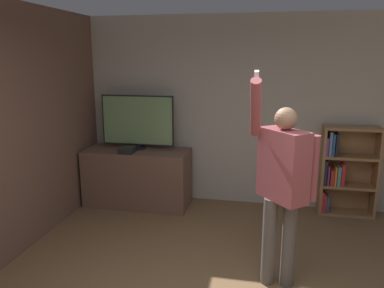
# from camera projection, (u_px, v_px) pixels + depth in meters

# --- Properties ---
(wall_back) EXTENTS (6.67, 0.09, 2.70)m
(wall_back) POSITION_uv_depth(u_px,v_px,m) (249.00, 112.00, 5.33)
(wall_back) COLOR #B2AD9E
(wall_back) RESTS_ON ground_plane
(wall_side_brick) EXTENTS (0.06, 4.78, 2.70)m
(wall_side_brick) POSITION_uv_depth(u_px,v_px,m) (30.00, 127.00, 4.24)
(wall_side_brick) COLOR brown
(wall_side_brick) RESTS_ON ground_plane
(tv_ledge) EXTENTS (1.49, 0.61, 0.82)m
(tv_ledge) POSITION_uv_depth(u_px,v_px,m) (138.00, 177.00, 5.44)
(tv_ledge) COLOR brown
(tv_ledge) RESTS_ON ground_plane
(television) EXTENTS (1.05, 0.22, 0.77)m
(television) POSITION_uv_depth(u_px,v_px,m) (138.00, 122.00, 5.33)
(television) COLOR black
(television) RESTS_ON tv_ledge
(game_console) EXTENTS (0.20, 0.22, 0.08)m
(game_console) POSITION_uv_depth(u_px,v_px,m) (127.00, 150.00, 5.19)
(game_console) COLOR black
(game_console) RESTS_ON tv_ledge
(bookshelf) EXTENTS (0.73, 0.28, 1.22)m
(bookshelf) POSITION_uv_depth(u_px,v_px,m) (343.00, 171.00, 5.07)
(bookshelf) COLOR #997047
(bookshelf) RESTS_ON ground_plane
(person) EXTENTS (0.61, 0.57, 2.02)m
(person) POSITION_uv_depth(u_px,v_px,m) (282.00, 181.00, 3.36)
(person) COLOR #56514C
(person) RESTS_ON ground_plane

